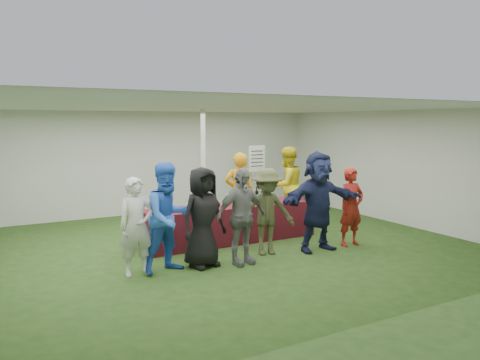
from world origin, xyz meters
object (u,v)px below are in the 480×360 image
customer_1 (169,218)px  customer_5 (318,201)px  customer_3 (241,216)px  customer_4 (267,211)px  serving_table (231,223)px  wine_list_sign (257,163)px  customer_0 (137,227)px  dump_bucket (305,196)px  staff_back (287,186)px  customer_2 (203,217)px  staff_pourer (239,193)px  customer_6 (351,207)px

customer_1 → customer_5: bearing=-14.9°
customer_3 → customer_4: size_ratio=1.04×
serving_table → wine_list_sign: size_ratio=2.00×
serving_table → customer_0: customer_0 is taller
dump_bucket → staff_back: (0.25, 1.05, 0.08)m
wine_list_sign → dump_bucket: bearing=-98.4°
serving_table → wine_list_sign: (2.08, 2.48, 0.94)m
customer_0 → customer_2: 1.10m
customer_3 → staff_back: bearing=36.8°
dump_bucket → wine_list_sign: bearing=81.6°
serving_table → customer_1: 2.23m
dump_bucket → staff_back: staff_back is taller
serving_table → customer_5: size_ratio=1.91×
wine_list_sign → customer_0: 5.71m
customer_2 → customer_3: 0.66m
serving_table → customer_1: (-1.79, -1.23, 0.52)m
staff_pourer → customer_2: (-1.70, -1.84, -0.04)m
customer_5 → customer_3: bearing=-177.6°
staff_back → customer_2: size_ratio=1.09×
customer_3 → customer_4: (0.70, 0.29, -0.03)m
customer_5 → customer_6: bearing=-0.2°
customer_5 → customer_2: bearing=177.3°
customer_3 → customer_1: bearing=164.9°
customer_2 → customer_5: (2.30, -0.15, 0.10)m
customer_2 → customer_3: customer_2 is taller
staff_pourer → customer_0: bearing=55.9°
customer_0 → customer_3: (1.73, -0.29, 0.05)m
customer_5 → customer_6: 0.83m
customer_4 → customer_1: bearing=-163.2°
customer_3 → customer_5: customer_5 is taller
customer_4 → customer_6: bearing=5.8°
customer_1 → customer_0: bearing=158.7°
customer_2 → customer_6: customer_2 is taller
wine_list_sign → customer_0: wine_list_sign is taller
customer_1 → customer_3: (1.22, -0.21, -0.06)m
serving_table → customer_1: bearing=-145.4°
staff_back → customer_1: staff_back is taller
staff_back → serving_table: bearing=18.2°
dump_bucket → customer_0: size_ratio=0.14×
customer_6 → customer_4: bearing=171.3°
wine_list_sign → staff_pourer: wine_list_sign is taller
dump_bucket → customer_0: customer_0 is taller
wine_list_sign → customer_1: bearing=-136.1°
customer_1 → staff_pourer: bearing=26.7°
wine_list_sign → staff_back: 1.70m
wine_list_sign → staff_back: bearing=-95.2°
serving_table → customer_0: 2.59m
wine_list_sign → customer_6: (-0.16, -3.89, -0.54)m
staff_pourer → customer_3: staff_pourer is taller
customer_5 → customer_1: bearing=177.7°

